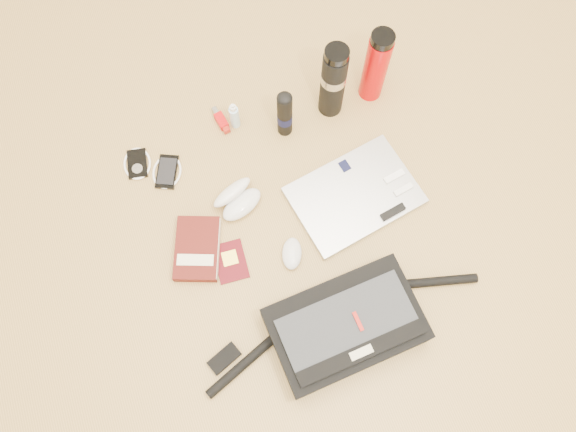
{
  "coord_description": "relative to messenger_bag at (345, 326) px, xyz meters",
  "views": [
    {
      "loc": [
        -0.22,
        -0.42,
        1.6
      ],
      "look_at": [
        -0.03,
        0.1,
        0.06
      ],
      "focal_mm": 35.0,
      "sensor_mm": 36.0,
      "label": 1
    }
  ],
  "objects": [
    {
      "name": "messenger_bag",
      "position": [
        0.0,
        0.0,
        0.0
      ],
      "size": [
        0.84,
        0.27,
        0.12
      ],
      "rotation": [
        0.0,
        0.0,
        0.05
      ],
      "color": "black",
      "rests_on": "ground"
    },
    {
      "name": "book",
      "position": [
        -0.32,
        0.36,
        -0.04
      ],
      "size": [
        0.19,
        0.23,
        0.04
      ],
      "rotation": [
        0.0,
        0.0,
        -0.37
      ],
      "color": "#49110C",
      "rests_on": "ground"
    },
    {
      "name": "laptop",
      "position": [
        0.19,
        0.36,
        -0.04
      ],
      "size": [
        0.41,
        0.32,
        0.04
      ],
      "rotation": [
        0.0,
        0.0,
        0.17
      ],
      "color": "#B3B3B5",
      "rests_on": "ground"
    },
    {
      "name": "passport",
      "position": [
        -0.24,
        0.3,
        -0.05
      ],
      "size": [
        0.1,
        0.13,
        0.01
      ],
      "rotation": [
        0.0,
        0.0,
        -0.08
      ],
      "color": "#4F070D",
      "rests_on": "ground"
    },
    {
      "name": "inhaler",
      "position": [
        -0.12,
        0.75,
        -0.04
      ],
      "size": [
        0.04,
        0.1,
        0.03
      ],
      "rotation": [
        0.0,
        0.0,
        0.15
      ],
      "color": "#B70C0D",
      "rests_on": "ground"
    },
    {
      "name": "spray_bottle",
      "position": [
        -0.08,
        0.73,
        -0.0
      ],
      "size": [
        0.03,
        0.03,
        0.12
      ],
      "rotation": [
        0.0,
        0.0,
        0.12
      ],
      "color": "#B2DBF8",
      "rests_on": "ground"
    },
    {
      "name": "thermos_black",
      "position": [
        0.23,
        0.68,
        0.1
      ],
      "size": [
        0.09,
        0.09,
        0.3
      ],
      "rotation": [
        0.0,
        0.0,
        -0.13
      ],
      "color": "black",
      "rests_on": "ground"
    },
    {
      "name": "ipod",
      "position": [
        -0.41,
        0.7,
        -0.05
      ],
      "size": [
        0.1,
        0.11,
        0.01
      ],
      "rotation": [
        0.0,
        0.0,
        -0.19
      ],
      "color": "black",
      "rests_on": "ground"
    },
    {
      "name": "sunglasses_case",
      "position": [
        -0.16,
        0.47,
        -0.02
      ],
      "size": [
        0.17,
        0.16,
        0.08
      ],
      "rotation": [
        0.0,
        0.0,
        0.38
      ],
      "color": "silver",
      "rests_on": "ground"
    },
    {
      "name": "phone",
      "position": [
        -0.33,
        0.64,
        -0.05
      ],
      "size": [
        0.12,
        0.13,
        0.01
      ],
      "rotation": [
        0.0,
        0.0,
        -0.43
      ],
      "color": "black",
      "rests_on": "ground"
    },
    {
      "name": "ground",
      "position": [
        -0.01,
        0.26,
        -0.05
      ],
      "size": [
        4.0,
        4.0,
        0.0
      ],
      "primitive_type": "plane",
      "color": "#AB8547",
      "rests_on": "ground"
    },
    {
      "name": "thermos_red",
      "position": [
        0.38,
        0.69,
        0.09
      ],
      "size": [
        0.09,
        0.09,
        0.29
      ],
      "rotation": [
        0.0,
        0.0,
        -0.29
      ],
      "color": "#C50507",
      "rests_on": "ground"
    },
    {
      "name": "aerosol_can",
      "position": [
        0.06,
        0.65,
        0.05
      ],
      "size": [
        0.05,
        0.05,
        0.2
      ],
      "rotation": [
        0.0,
        0.0,
        -0.09
      ],
      "color": "black",
      "rests_on": "ground"
    },
    {
      "name": "mouse",
      "position": [
        -0.06,
        0.25,
        -0.04
      ],
      "size": [
        0.09,
        0.11,
        0.03
      ],
      "rotation": [
        0.0,
        0.0,
        -0.39
      ],
      "color": "silver",
      "rests_on": "ground"
    }
  ]
}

